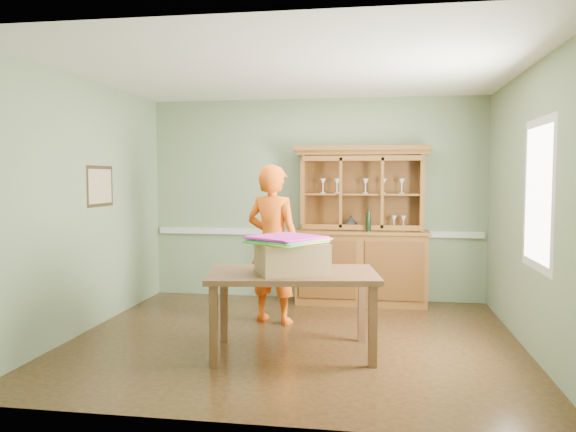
% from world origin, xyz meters
% --- Properties ---
extents(floor, '(4.50, 4.50, 0.00)m').
position_xyz_m(floor, '(0.00, 0.00, 0.00)').
color(floor, '#4F3319').
rests_on(floor, ground).
extents(ceiling, '(4.50, 4.50, 0.00)m').
position_xyz_m(ceiling, '(0.00, 0.00, 2.70)').
color(ceiling, white).
rests_on(ceiling, wall_back).
extents(wall_back, '(4.50, 0.00, 4.50)m').
position_xyz_m(wall_back, '(0.00, 2.00, 1.35)').
color(wall_back, gray).
rests_on(wall_back, floor).
extents(wall_left, '(0.00, 4.00, 4.00)m').
position_xyz_m(wall_left, '(-2.25, 0.00, 1.35)').
color(wall_left, gray).
rests_on(wall_left, floor).
extents(wall_right, '(0.00, 4.00, 4.00)m').
position_xyz_m(wall_right, '(2.25, 0.00, 1.35)').
color(wall_right, gray).
rests_on(wall_right, floor).
extents(wall_front, '(4.50, 0.00, 4.50)m').
position_xyz_m(wall_front, '(0.00, -2.00, 1.35)').
color(wall_front, gray).
rests_on(wall_front, floor).
extents(chair_rail, '(4.41, 0.05, 0.08)m').
position_xyz_m(chair_rail, '(0.00, 1.98, 0.90)').
color(chair_rail, silver).
rests_on(chair_rail, wall_back).
extents(framed_map, '(0.03, 0.60, 0.46)m').
position_xyz_m(framed_map, '(-2.23, 0.30, 1.55)').
color(framed_map, '#342514').
rests_on(framed_map, wall_left).
extents(window_panel, '(0.03, 0.96, 1.36)m').
position_xyz_m(window_panel, '(2.23, -0.30, 1.50)').
color(window_panel, silver).
rests_on(window_panel, wall_right).
extents(china_hutch, '(1.74, 0.58, 2.05)m').
position_xyz_m(china_hutch, '(0.63, 1.77, 0.72)').
color(china_hutch, brown).
rests_on(china_hutch, floor).
extents(dining_table, '(1.67, 1.15, 0.77)m').
position_xyz_m(dining_table, '(0.06, -0.45, 0.68)').
color(dining_table, brown).
rests_on(dining_table, floor).
extents(cardboard_box, '(0.75, 0.69, 0.28)m').
position_xyz_m(cardboard_box, '(0.06, -0.53, 0.91)').
color(cardboard_box, '#A07952').
rests_on(cardboard_box, dining_table).
extents(kite_stack, '(0.77, 0.77, 0.06)m').
position_xyz_m(kite_stack, '(0.02, -0.55, 1.09)').
color(kite_stack, '#20FF3B').
rests_on(kite_stack, cardboard_box).
extents(person, '(0.76, 0.62, 1.79)m').
position_xyz_m(person, '(-0.34, 0.65, 0.90)').
color(person, '#FD5F0F').
rests_on(person, floor).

